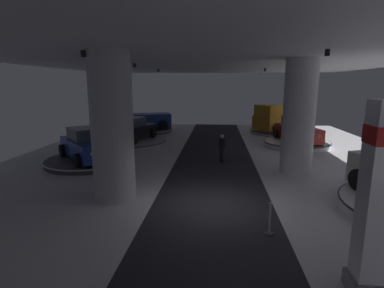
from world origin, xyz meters
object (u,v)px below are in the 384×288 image
at_px(display_platform_mid_left, 89,161).
at_px(display_car_far_left, 132,130).
at_px(display_car_far_right, 297,130).
at_px(pickup_truck_deep_left, 138,118).
at_px(visitor_walking_near, 222,146).
at_px(display_platform_deep_right, 281,131).
at_px(column_right, 299,118).
at_px(display_platform_far_left, 132,142).
at_px(column_left, 112,127).
at_px(display_platform_far_right, 296,143).
at_px(display_platform_deep_left, 142,130).
at_px(pickup_truck_deep_right, 280,120).
at_px(display_car_mid_left, 87,145).

bearing_deg(display_platform_mid_left, display_car_far_left, 81.80).
distance_m(display_car_far_right, pickup_truck_deep_left, 14.05).
relative_size(display_car_far_right, visitor_walking_near, 2.80).
relative_size(display_car_far_right, display_platform_deep_right, 0.78).
height_order(column_right, display_platform_far_left, column_right).
distance_m(column_right, display_car_far_right, 7.03).
height_order(column_left, visitor_walking_near, column_left).
relative_size(display_platform_far_right, display_platform_far_left, 0.92).
relative_size(column_right, display_platform_deep_left, 0.97).
height_order(column_right, visitor_walking_near, column_right).
bearing_deg(visitor_walking_near, display_platform_mid_left, -173.06).
height_order(display_car_far_right, display_platform_far_left, display_car_far_right).
relative_size(display_car_far_left, pickup_truck_deep_right, 0.82).
distance_m(display_platform_deep_left, visitor_walking_near, 12.80).
relative_size(column_left, display_platform_far_right, 1.21).
distance_m(pickup_truck_deep_left, display_platform_deep_right, 13.15).
height_order(display_platform_far_right, pickup_truck_deep_left, pickup_truck_deep_left).
relative_size(pickup_truck_deep_left, visitor_walking_near, 3.58).
relative_size(column_right, display_platform_far_left, 1.11).
bearing_deg(pickup_truck_deep_left, display_car_far_right, -23.19).
bearing_deg(display_platform_far_left, visitor_walking_near, -36.45).
xyz_separation_m(column_left, visitor_walking_near, (4.15, 5.72, -1.84)).
xyz_separation_m(pickup_truck_deep_left, visitor_walking_near, (7.59, -10.40, -0.31)).
distance_m(column_left, pickup_truck_deep_right, 18.84).
bearing_deg(pickup_truck_deep_right, display_platform_far_left, -154.12).
distance_m(display_car_far_left, display_car_mid_left, 5.73).
bearing_deg(display_platform_deep_left, display_car_mid_left, -90.50).
bearing_deg(display_platform_deep_left, display_platform_far_left, -82.48).
height_order(pickup_truck_deep_left, display_platform_far_left, pickup_truck_deep_left).
bearing_deg(visitor_walking_near, display_car_far_right, 42.41).
relative_size(column_left, display_platform_deep_right, 0.97).
relative_size(display_platform_far_right, display_platform_deep_left, 0.80).
height_order(display_platform_far_left, display_platform_mid_left, display_platform_mid_left).
distance_m(display_platform_far_left, display_platform_mid_left, 5.78).
distance_m(column_left, display_car_far_left, 10.92).
bearing_deg(pickup_truck_deep_left, display_platform_deep_right, 1.44).
xyz_separation_m(display_platform_deep_right, visitor_walking_near, (-5.51, -10.73, 0.75)).
bearing_deg(column_right, display_car_far_left, 147.16).
relative_size(display_car_far_left, visitor_walking_near, 2.85).
bearing_deg(column_left, display_platform_far_right, 48.08).
height_order(display_platform_mid_left, pickup_truck_deep_right, pickup_truck_deep_right).
xyz_separation_m(column_right, display_platform_deep_left, (-10.89, 12.25, -2.59)).
relative_size(column_right, display_car_far_left, 1.21).
bearing_deg(display_car_mid_left, pickup_truck_deep_left, 91.05).
distance_m(display_platform_far_right, display_platform_far_left, 11.87).
bearing_deg(column_left, column_right, 27.09).
distance_m(column_right, pickup_truck_deep_right, 12.50).
xyz_separation_m(pickup_truck_deep_left, display_car_far_left, (1.05, -5.61, -0.21)).
bearing_deg(visitor_walking_near, display_platform_far_left, 143.55).
height_order(display_car_far_left, display_car_mid_left, display_car_mid_left).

